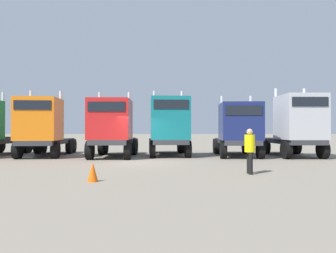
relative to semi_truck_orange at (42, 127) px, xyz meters
name	(u,v)px	position (x,y,z in m)	size (l,w,h in m)	color
ground	(138,162)	(6.33, -3.01, -1.91)	(200.00, 200.00, 0.00)	gray
semi_truck_orange	(42,127)	(0.00, 0.00, 0.00)	(2.94, 6.08, 4.29)	#333338
semi_truck_red	(112,127)	(4.50, -0.56, -0.01)	(2.59, 5.72, 4.16)	#333338
semi_truck_teal	(169,126)	(8.05, 0.48, 0.08)	(2.84, 5.97, 4.38)	#333338
semi_truck_navy	(238,129)	(12.47, -0.11, -0.11)	(2.99, 6.14, 3.98)	#333338
semi_truck_silver	(296,125)	(16.10, -0.33, 0.14)	(2.56, 5.98, 4.47)	#333338
visitor_in_hivis	(250,148)	(11.06, -7.45, -0.88)	(0.41, 0.44, 1.78)	black
traffic_cone_near	(93,172)	(5.27, -9.09, -1.58)	(0.36, 0.36, 0.65)	#F2590C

